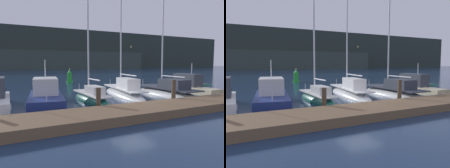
{
  "view_description": "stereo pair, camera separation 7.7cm",
  "coord_description": "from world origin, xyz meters",
  "views": [
    {
      "loc": [
        -7.82,
        -11.93,
        2.81
      ],
      "look_at": [
        0.0,
        3.06,
        1.2
      ],
      "focal_mm": 35.0,
      "sensor_mm": 36.0,
      "label": 1
    },
    {
      "loc": [
        -7.75,
        -11.96,
        2.81
      ],
      "look_at": [
        0.0,
        3.06,
        1.2
      ],
      "focal_mm": 35.0,
      "sensor_mm": 36.0,
      "label": 2
    }
  ],
  "objects": [
    {
      "name": "hillside_backdrop",
      "position": [
        -2.18,
        92.98,
        8.51
      ],
      "size": [
        240.0,
        23.0,
        18.5
      ],
      "color": "#28332D",
      "rests_on": "ground"
    },
    {
      "name": "dock",
      "position": [
        0.0,
        -2.34,
        0.23
      ],
      "size": [
        24.8,
        2.8,
        0.45
      ],
      "primitive_type": "cube",
      "color": "brown",
      "rests_on": "ground"
    },
    {
      "name": "motorboat_berth_6",
      "position": [
        8.51,
        2.96,
        0.27
      ],
      "size": [
        1.83,
        6.23,
        3.46
      ],
      "color": "beige",
      "rests_on": "ground"
    },
    {
      "name": "mooring_pile_1",
      "position": [
        -2.83,
        -0.69,
        0.72
      ],
      "size": [
        0.28,
        0.28,
        1.43
      ],
      "primitive_type": "cylinder",
      "color": "#4C3D2D",
      "rests_on": "ground"
    },
    {
      "name": "mooring_pile_2",
      "position": [
        2.83,
        -0.69,
        0.84
      ],
      "size": [
        0.28,
        0.28,
        1.68
      ],
      "primitive_type": "cylinder",
      "color": "#4C3D2D",
      "rests_on": "ground"
    },
    {
      "name": "sailboat_berth_4",
      "position": [
        1.69,
        4.12,
        0.2
      ],
      "size": [
        3.08,
        8.24,
        11.19
      ],
      "color": "white",
      "rests_on": "ground"
    },
    {
      "name": "motorboat_berth_2",
      "position": [
        -5.02,
        3.2,
        0.31
      ],
      "size": [
        3.42,
        6.91,
        3.58
      ],
      "color": "navy",
      "rests_on": "ground"
    },
    {
      "name": "sailboat_berth_5",
      "position": [
        5.13,
        2.56,
        0.17
      ],
      "size": [
        2.48,
        7.83,
        11.09
      ],
      "color": "white",
      "rests_on": "ground"
    },
    {
      "name": "rowboat_adrift",
      "position": [
        14.82,
        6.94,
        0.0
      ],
      "size": [
        2.92,
        1.2,
        0.56
      ],
      "color": "#195647",
      "rests_on": "ground"
    },
    {
      "name": "sailboat_berth_3",
      "position": [
        -1.86,
        2.78,
        0.13
      ],
      "size": [
        1.54,
        6.04,
        8.54
      ],
      "color": "#195647",
      "rests_on": "ground"
    },
    {
      "name": "ground_plane",
      "position": [
        0.0,
        0.0,
        0.0
      ],
      "size": [
        400.0,
        400.0,
        0.0
      ],
      "primitive_type": "plane",
      "color": "#192D4C"
    },
    {
      "name": "channel_buoy",
      "position": [
        1.47,
        19.4,
        0.78
      ],
      "size": [
        1.08,
        1.08,
        2.06
      ],
      "color": "green",
      "rests_on": "ground"
    }
  ]
}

